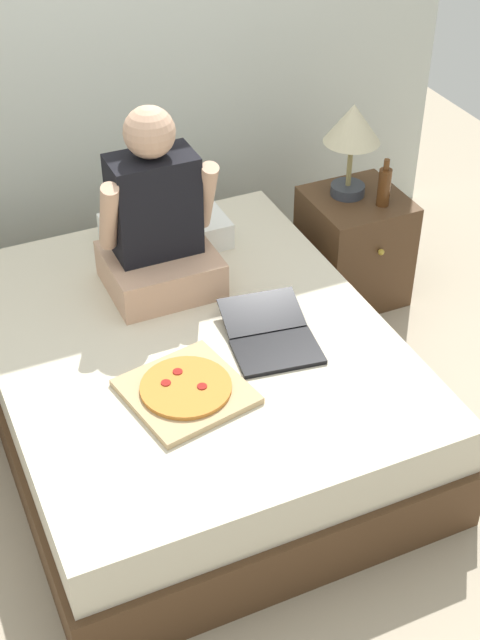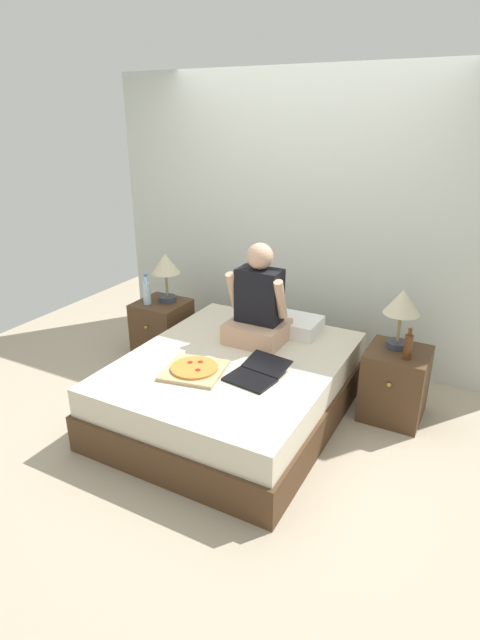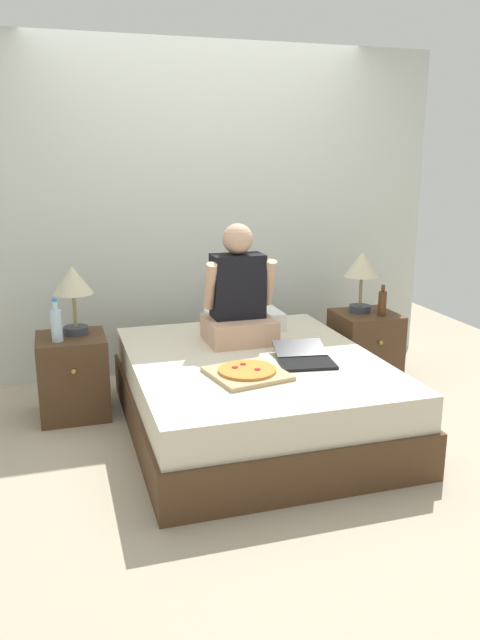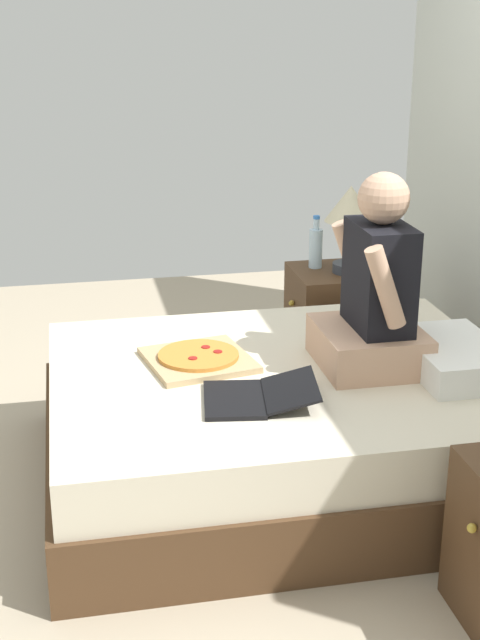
# 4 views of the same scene
# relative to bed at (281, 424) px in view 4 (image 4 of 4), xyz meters

# --- Properties ---
(ground_plane) EXTENTS (5.78, 5.78, 0.00)m
(ground_plane) POSITION_rel_bed_xyz_m (0.00, 0.00, -0.23)
(ground_plane) COLOR tan
(bed) EXTENTS (1.52, 1.88, 0.47)m
(bed) POSITION_rel_bed_xyz_m (0.00, 0.00, 0.00)
(bed) COLOR #4C331E
(bed) RESTS_ON ground
(nightstand_left) EXTENTS (0.44, 0.47, 0.54)m
(nightstand_left) POSITION_rel_bed_xyz_m (-1.07, 0.55, 0.04)
(nightstand_left) COLOR #4C331E
(nightstand_left) RESTS_ON ground
(lamp_on_left_nightstand) EXTENTS (0.26, 0.26, 0.45)m
(lamp_on_left_nightstand) POSITION_rel_bed_xyz_m (-1.03, 0.60, 0.63)
(lamp_on_left_nightstand) COLOR #333842
(lamp_on_left_nightstand) RESTS_ON nightstand_left
(water_bottle) EXTENTS (0.07, 0.07, 0.28)m
(water_bottle) POSITION_rel_bed_xyz_m (-1.15, 0.46, 0.42)
(water_bottle) COLOR silver
(water_bottle) RESTS_ON nightstand_left
(pillow) EXTENTS (0.52, 0.34, 0.12)m
(pillow) POSITION_rel_bed_xyz_m (0.15, 0.66, 0.30)
(pillow) COLOR white
(pillow) RESTS_ON bed
(person_seated) EXTENTS (0.47, 0.40, 0.78)m
(person_seated) POSITION_rel_bed_xyz_m (0.01, 0.37, 0.53)
(person_seated) COLOR tan
(person_seated) RESTS_ON bed
(laptop) EXTENTS (0.37, 0.46, 0.07)m
(laptop) POSITION_rel_bed_xyz_m (0.27, -0.18, 0.26)
(laptop) COLOR black
(laptop) RESTS_ON bed
(pizza_box) EXTENTS (0.47, 0.47, 0.05)m
(pizza_box) POSITION_rel_bed_xyz_m (-0.14, -0.32, 0.26)
(pizza_box) COLOR tan
(pizza_box) RESTS_ON bed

